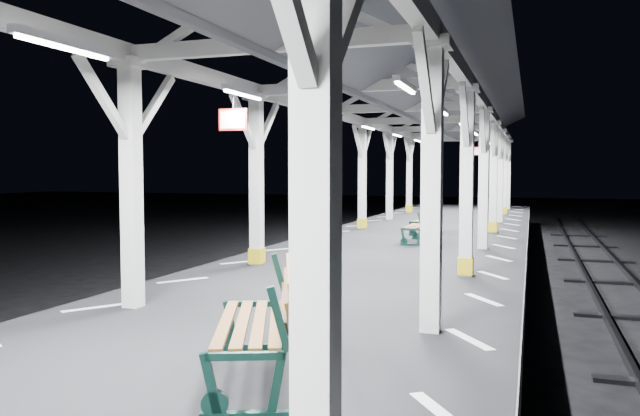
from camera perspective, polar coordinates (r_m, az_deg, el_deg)
The scene contains 9 objects.
ground at distance 9.99m, azimuth 0.09°, elevation -13.11°, with size 120.00×120.00×0.00m, color black.
platform at distance 9.86m, azimuth 0.09°, elevation -10.32°, with size 6.00×50.00×1.00m, color black.
hazard_stripes_left at distance 10.77m, azimuth -12.44°, elevation -6.48°, with size 1.00×48.00×0.01m, color silver.
hazard_stripes_right at distance 9.28m, azimuth 14.73°, elevation -8.12°, with size 1.00×48.00×0.01m, color silver.
track_left at distance 12.45m, azimuth -22.62°, elevation -9.66°, with size 2.20×60.00×0.16m.
canopy at distance 9.71m, azimuth 0.05°, elevation 13.60°, with size 5.40×49.00×4.65m.
bench_near at distance 5.58m, azimuth -5.16°, elevation -10.08°, with size 1.33×1.99×1.01m.
bench_mid at distance 16.14m, azimuth 9.20°, elevation -1.56°, with size 0.59×1.57×0.85m.
bench_far at distance 18.37m, azimuth 9.95°, elevation -1.04°, with size 0.79×1.55×0.80m.
Camera 1 is at (3.07, -9.07, 2.84)m, focal length 35.00 mm.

